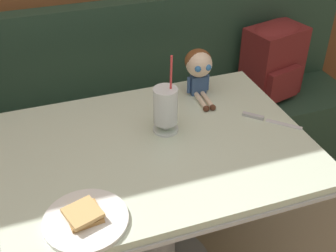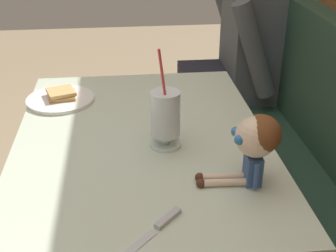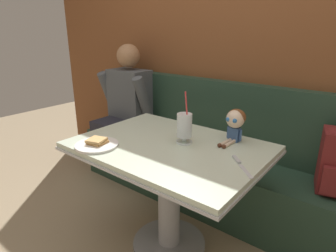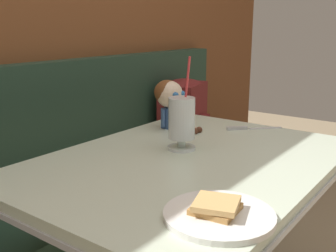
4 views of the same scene
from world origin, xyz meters
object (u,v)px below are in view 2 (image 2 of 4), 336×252
at_px(toast_plate, 61,98).
at_px(butter_knife, 159,226).
at_px(diner_patron, 243,41).
at_px(milkshake_glass, 165,117).
at_px(seated_doll, 256,140).

height_order(toast_plate, butter_knife, toast_plate).
height_order(toast_plate, diner_patron, diner_patron).
xyz_separation_m(milkshake_glass, seated_doll, (0.22, 0.21, 0.03)).
height_order(butter_knife, seated_doll, seated_doll).
relative_size(butter_knife, seated_doll, 0.83).
bearing_deg(toast_plate, milkshake_glass, 43.88).
bearing_deg(butter_knife, diner_patron, 158.02).
bearing_deg(butter_knife, seated_doll, 121.02).
height_order(toast_plate, milkshake_glass, milkshake_glass).
bearing_deg(butter_knife, milkshake_glass, 171.90).
height_order(butter_knife, diner_patron, diner_patron).
bearing_deg(diner_patron, toast_plate, -53.18).
distance_m(milkshake_glass, diner_patron, 1.14).
bearing_deg(toast_plate, diner_patron, 126.82).
xyz_separation_m(toast_plate, butter_knife, (0.75, 0.30, -0.01)).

